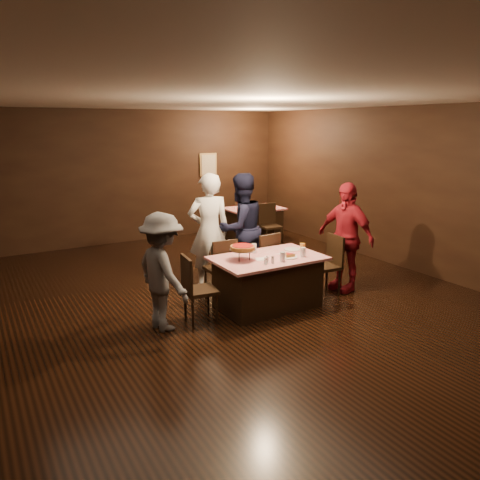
# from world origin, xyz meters

# --- Properties ---
(room) EXTENTS (10.00, 10.04, 3.02)m
(room) POSITION_xyz_m (0.00, 0.01, 2.14)
(room) COLOR black
(room) RESTS_ON ground
(main_table) EXTENTS (1.60, 1.00, 0.77)m
(main_table) POSITION_xyz_m (0.65, -0.04, 0.39)
(main_table) COLOR #A60B18
(main_table) RESTS_ON ground
(back_table) EXTENTS (1.30, 0.90, 0.77)m
(back_table) POSITION_xyz_m (2.71, 3.63, 0.39)
(back_table) COLOR red
(back_table) RESTS_ON ground
(chair_far_left) EXTENTS (0.43, 0.43, 0.95)m
(chair_far_left) POSITION_xyz_m (0.25, 0.71, 0.47)
(chair_far_left) COLOR black
(chair_far_left) RESTS_ON ground
(chair_far_right) EXTENTS (0.46, 0.46, 0.95)m
(chair_far_right) POSITION_xyz_m (1.05, 0.71, 0.47)
(chair_far_right) COLOR black
(chair_far_right) RESTS_ON ground
(chair_end_left) EXTENTS (0.47, 0.47, 0.95)m
(chair_end_left) POSITION_xyz_m (-0.45, -0.04, 0.47)
(chair_end_left) COLOR black
(chair_end_left) RESTS_ON ground
(chair_end_right) EXTENTS (0.46, 0.46, 0.95)m
(chair_end_right) POSITION_xyz_m (1.75, -0.04, 0.47)
(chair_end_right) COLOR black
(chair_end_right) RESTS_ON ground
(chair_back_near) EXTENTS (0.48, 0.48, 0.95)m
(chair_back_near) POSITION_xyz_m (2.71, 2.93, 0.47)
(chair_back_near) COLOR black
(chair_back_near) RESTS_ON ground
(chair_back_far) EXTENTS (0.50, 0.50, 0.95)m
(chair_back_far) POSITION_xyz_m (2.71, 4.23, 0.47)
(chair_back_far) COLOR black
(chair_back_far) RESTS_ON ground
(diner_white_jacket) EXTENTS (0.79, 0.62, 1.91)m
(diner_white_jacket) POSITION_xyz_m (0.32, 1.21, 0.96)
(diner_white_jacket) COLOR white
(diner_white_jacket) RESTS_ON ground
(diner_navy_hoodie) EXTENTS (0.99, 0.81, 1.88)m
(diner_navy_hoodie) POSITION_xyz_m (0.91, 1.19, 0.94)
(diner_navy_hoodie) COLOR black
(diner_navy_hoodie) RESTS_ON ground
(diner_grey_knit) EXTENTS (0.73, 1.09, 1.57)m
(diner_grey_knit) POSITION_xyz_m (-0.97, 0.02, 0.79)
(diner_grey_knit) COLOR #5A5B5F
(diner_grey_knit) RESTS_ON ground
(diner_red_shirt) EXTENTS (0.62, 1.10, 1.78)m
(diner_red_shirt) POSITION_xyz_m (2.15, -0.03, 0.89)
(diner_red_shirt) COLOR maroon
(diner_red_shirt) RESTS_ON ground
(pizza_stand) EXTENTS (0.38, 0.38, 0.22)m
(pizza_stand) POSITION_xyz_m (0.25, 0.01, 0.95)
(pizza_stand) COLOR black
(pizza_stand) RESTS_ON main_table
(plate_with_slice) EXTENTS (0.25, 0.25, 0.06)m
(plate_with_slice) POSITION_xyz_m (0.90, -0.22, 0.80)
(plate_with_slice) COLOR white
(plate_with_slice) RESTS_ON main_table
(plate_empty) EXTENTS (0.25, 0.25, 0.01)m
(plate_empty) POSITION_xyz_m (1.20, 0.11, 0.78)
(plate_empty) COLOR white
(plate_empty) RESTS_ON main_table
(glass_front_left) EXTENTS (0.08, 0.08, 0.14)m
(glass_front_left) POSITION_xyz_m (0.70, -0.34, 0.84)
(glass_front_left) COLOR silver
(glass_front_left) RESTS_ON main_table
(glass_front_right) EXTENTS (0.08, 0.08, 0.14)m
(glass_front_right) POSITION_xyz_m (1.10, -0.29, 0.84)
(glass_front_right) COLOR silver
(glass_front_right) RESTS_ON main_table
(glass_amber) EXTENTS (0.08, 0.08, 0.14)m
(glass_amber) POSITION_xyz_m (1.25, -0.09, 0.84)
(glass_amber) COLOR #BF7F26
(glass_amber) RESTS_ON main_table
(glass_back) EXTENTS (0.08, 0.08, 0.14)m
(glass_back) POSITION_xyz_m (0.60, 0.26, 0.84)
(glass_back) COLOR silver
(glass_back) RESTS_ON main_table
(condiments) EXTENTS (0.17, 0.10, 0.09)m
(condiments) POSITION_xyz_m (0.47, -0.32, 0.82)
(condiments) COLOR silver
(condiments) RESTS_ON main_table
(napkin_center) EXTENTS (0.19, 0.19, 0.01)m
(napkin_center) POSITION_xyz_m (0.95, -0.04, 0.77)
(napkin_center) COLOR white
(napkin_center) RESTS_ON main_table
(napkin_left) EXTENTS (0.21, 0.21, 0.01)m
(napkin_left) POSITION_xyz_m (0.50, -0.09, 0.77)
(napkin_left) COLOR white
(napkin_left) RESTS_ON main_table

